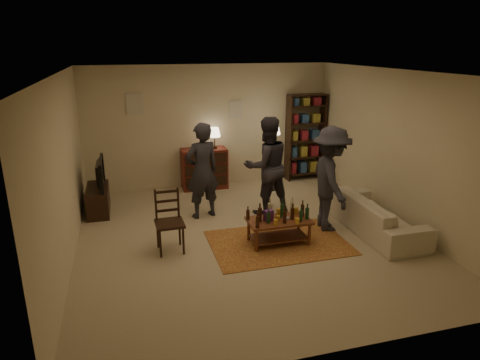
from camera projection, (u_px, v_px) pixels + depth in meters
name	position (u px, v px, depth m)	size (l,w,h in m)	color
floor	(247.00, 236.00, 7.25)	(6.00, 6.00, 0.00)	#C6B793
room_shell	(180.00, 106.00, 9.27)	(6.00, 6.00, 6.00)	beige
rug	(278.00, 243.00, 6.99)	(2.20, 1.50, 0.01)	maroon
coffee_table	(279.00, 221.00, 6.88)	(1.01, 0.55, 0.75)	brown
dining_chair	(169.00, 218.00, 6.62)	(0.44, 0.44, 1.00)	black
tv_stand	(98.00, 193.00, 8.16)	(0.40, 1.00, 1.06)	black
dresser	(205.00, 167.00, 9.55)	(1.00, 0.50, 1.36)	maroon
bookshelf	(305.00, 136.00, 10.06)	(0.90, 0.34, 2.02)	black
floor_lamp	(272.00, 132.00, 9.17)	(0.36, 0.36, 1.54)	black
sofa	(376.00, 215.00, 7.35)	(2.08, 0.81, 0.61)	beige
person_left	(202.00, 171.00, 7.81)	(0.65, 0.43, 1.79)	#26262D
person_right	(267.00, 166.00, 7.99)	(0.90, 0.70, 1.86)	#2A2931
person_by_sofa	(331.00, 179.00, 7.27)	(1.17, 0.67, 1.81)	#2A2B32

